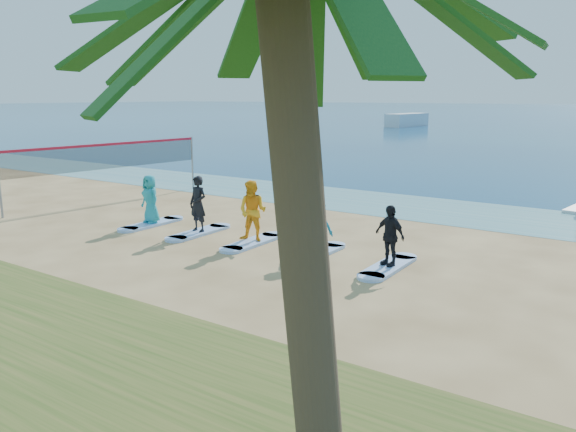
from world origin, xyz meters
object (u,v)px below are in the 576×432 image
Objects in this scene: student_4 at (390,235)px; surfboard_4 at (388,267)px; volleyball_net at (108,157)px; surfboard_3 at (316,253)px; student_0 at (150,199)px; student_1 at (198,204)px; boat_offshore_a at (407,126)px; surfboard_1 at (199,232)px; student_3 at (316,225)px; student_2 at (253,211)px; surfboard_0 at (152,224)px; surfboard_2 at (253,242)px.

surfboard_4 is at bearing 0.00° from student_4.
volleyball_net is at bearing -170.68° from student_4.
student_4 is at bearing 0.00° from surfboard_3.
student_0 is 0.76× the size of surfboard_4.
student_1 is at bearing 180.00° from surfboard_4.
student_1 is at bearing -161.64° from student_4.
student_4 reaches higher than boat_offshore_a.
student_0 reaches higher than student_4.
student_3 is at bearing 0.00° from surfboard_1.
student_4 is (0.00, 0.00, 0.84)m from surfboard_4.
student_1 is 6.70m from student_4.
boat_offshore_a is 4.65× the size of student_1.
student_2 is 2.44m from surfboard_3.
student_4 reaches higher than surfboard_0.
student_1 reaches higher than student_0.
surfboard_2 is (2.23, 0.00, 0.00)m from surfboard_1.
student_4 is at bearing -60.78° from boat_offshore_a.
student_0 is (17.28, -65.06, 0.93)m from boat_offshore_a.
student_3 is at bearing 0.00° from surfboard_0.
student_4 is (2.23, 0.00, 0.84)m from surfboard_3.
surfboard_0 is 1.43× the size of student_3.
student_2 is 4.57m from surfboard_4.
student_4 is (26.22, -65.06, 0.89)m from boat_offshore_a.
boat_offshore_a is 4.56× the size of student_2.
student_3 is at bearing -10.74° from volleyball_net.
surfboard_0 is 0.88m from student_0.
student_1 is 0.83× the size of surfboard_2.
surfboard_2 is at bearing 10.31° from student_0.
student_0 is (0.00, 0.00, 0.88)m from surfboard_0.
student_1 is at bearing 162.58° from student_3.
surfboard_1 is 6.75m from student_4.
surfboard_3 is at bearing -10.74° from volleyball_net.
surfboard_4 is at bearing 0.00° from surfboard_1.
student_3 reaches higher than surfboard_1.
surfboard_2 is at bearing -64.24° from boat_offshore_a.
boat_offshore_a is 67.93m from student_1.
student_4 is (8.93, 0.00, 0.84)m from surfboard_0.
surfboard_2 and surfboard_3 have the same top height.
student_0 reaches higher than surfboard_3.
student_2 reaches higher than surfboard_4.
student_2 reaches higher than surfboard_1.
student_1 is 1.14× the size of student_4.
surfboard_0 is at bearing -24.19° from volleyball_net.
student_3 is (23.98, -65.06, 0.86)m from boat_offshore_a.
surfboard_1 is at bearing 0.00° from surfboard_0.
surfboard_0 is at bearing 167.89° from student_2.
student_1 is at bearing 180.00° from surfboard_3.
boat_offshore_a is (-12.39, 62.86, -1.90)m from volleyball_net.
student_1 is 0.83× the size of surfboard_3.
volleyball_net is at bearing 155.81° from surfboard_0.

